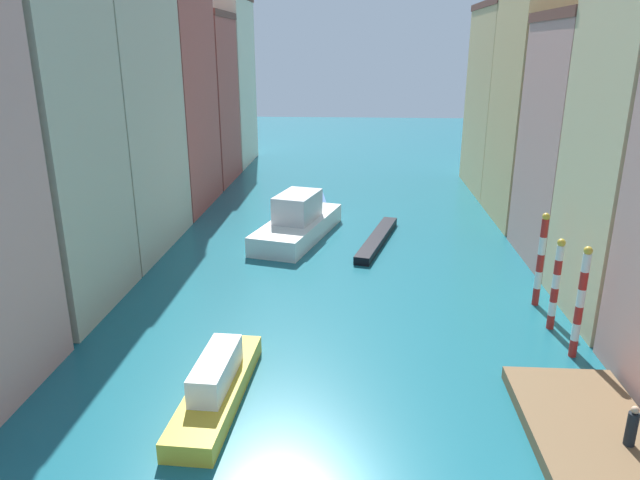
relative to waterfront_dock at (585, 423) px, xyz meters
The scene contains 18 objects.
ground_plane 22.45m from the waterfront_dock, 114.48° to the left, with size 154.00×154.00×0.00m, color #196070.
building_left_1 28.37m from the waterfront_dock, 159.99° to the left, with size 7.72×8.22×21.05m.
building_left_2 32.45m from the waterfront_dock, 142.95° to the left, with size 7.72×11.22×18.76m.
building_left_3 39.87m from the waterfront_dock, 130.04° to the left, with size 7.72×10.34×20.22m.
building_left_4 47.44m from the waterfront_dock, 122.10° to the left, with size 7.72×9.17×16.33m.
building_left_5 56.27m from the waterfront_dock, 116.59° to the left, with size 7.72×10.40×18.67m.
building_right_2 20.39m from the waterfront_dock, 70.84° to the left, with size 7.72×8.53×15.13m.
building_right_3 30.00m from the waterfront_dock, 77.14° to the left, with size 7.72×9.47×21.66m.
building_right_4 39.18m from the waterfront_dock, 80.61° to the left, with size 7.72×11.53×16.95m.
waterfront_dock is the anchor object (origin of this frame).
person_on_dock 1.92m from the waterfront_dock, 58.99° to the right, with size 0.36×0.36×1.47m.
mooring_pole_0 6.02m from the waterfront_dock, 75.49° to the left, with size 0.37×0.37×5.17m.
mooring_pole_1 8.41m from the waterfront_dock, 81.34° to the left, with size 0.39×0.39×4.62m.
mooring_pole_2 11.15m from the waterfront_dock, 83.20° to the left, with size 0.39×0.39×5.08m.
vaporetto_white 24.91m from the waterfront_dock, 120.31° to the left, with size 5.97×10.74×3.26m.
gondola_black 21.73m from the waterfront_dock, 108.41° to the left, with size 3.27×9.53×0.55m.
motorboat_0 13.65m from the waterfront_dock, behind, with size 2.21×7.82×1.88m.
motorboat_1 32.87m from the waterfront_dock, 111.87° to the left, with size 2.92×6.15×0.81m.
Camera 1 is at (0.98, -14.19, 13.09)m, focal length 32.59 mm.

